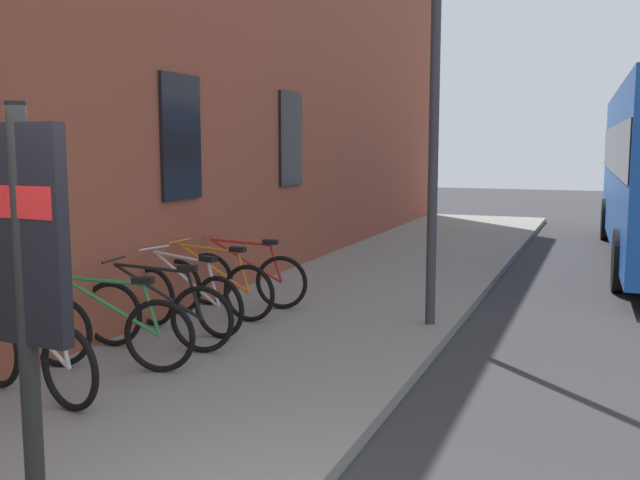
% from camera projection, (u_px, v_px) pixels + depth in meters
% --- Properties ---
extents(ground, '(60.00, 60.00, 0.00)m').
position_uv_depth(ground, '(539.00, 344.00, 8.52)').
color(ground, '#2D2D30').
extents(sidewalk_pavement, '(24.00, 3.50, 0.12)m').
position_uv_depth(sidewalk_pavement, '(367.00, 290.00, 11.35)').
color(sidewalk_pavement, gray).
rests_on(sidewalk_pavement, ground).
extents(station_facade, '(22.00, 0.65, 8.23)m').
position_uv_depth(station_facade, '(273.00, 38.00, 12.48)').
color(station_facade, brown).
rests_on(station_facade, ground).
extents(bicycle_under_window, '(0.57, 1.74, 0.97)m').
position_uv_depth(bicycle_under_window, '(32.00, 355.00, 6.28)').
color(bicycle_under_window, black).
rests_on(bicycle_under_window, sidewalk_pavement).
extents(bicycle_mid_rack, '(0.55, 1.74, 0.97)m').
position_uv_depth(bicycle_mid_rack, '(109.00, 331.00, 7.10)').
color(bicycle_mid_rack, black).
rests_on(bicycle_mid_rack, sidewalk_pavement).
extents(bicycle_far_end, '(0.48, 1.76, 0.97)m').
position_uv_depth(bicycle_far_end, '(157.00, 314.00, 7.80)').
color(bicycle_far_end, black).
rests_on(bicycle_far_end, sidewalk_pavement).
extents(bicycle_by_door, '(0.54, 1.75, 0.97)m').
position_uv_depth(bicycle_by_door, '(185.00, 299.00, 8.53)').
color(bicycle_by_door, black).
rests_on(bicycle_by_door, sidewalk_pavement).
extents(bicycle_leaning_wall, '(0.48, 1.77, 0.97)m').
position_uv_depth(bicycle_leaning_wall, '(213.00, 287.00, 9.23)').
color(bicycle_leaning_wall, black).
rests_on(bicycle_leaning_wall, sidewalk_pavement).
extents(bicycle_beside_lamp, '(0.48, 1.76, 0.97)m').
position_uv_depth(bicycle_beside_lamp, '(245.00, 279.00, 9.85)').
color(bicycle_beside_lamp, black).
rests_on(bicycle_beside_lamp, sidewalk_pavement).
extents(transit_info_sign, '(0.12, 0.55, 2.40)m').
position_uv_depth(transit_info_sign, '(24.00, 265.00, 3.62)').
color(transit_info_sign, black).
rests_on(transit_info_sign, sidewalk_pavement).
extents(street_lamp, '(0.28, 0.28, 5.70)m').
position_uv_depth(street_lamp, '(435.00, 45.00, 8.54)').
color(street_lamp, '#333338').
rests_on(street_lamp, sidewalk_pavement).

